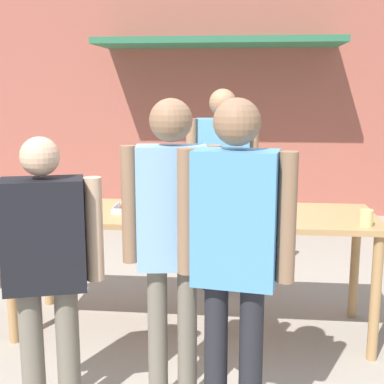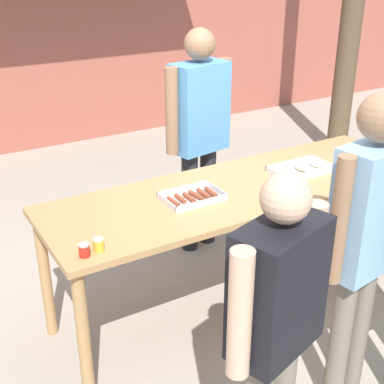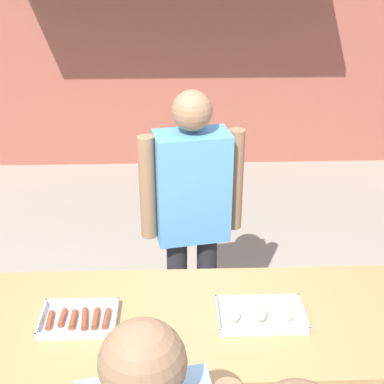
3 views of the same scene
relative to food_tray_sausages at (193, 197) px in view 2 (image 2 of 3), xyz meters
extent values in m
plane|color=#A39989|center=(0.39, 0.01, -0.93)|extent=(24.00, 24.00, 0.00)
cube|color=tan|center=(0.39, 0.01, -0.04)|extent=(2.65, 0.83, 0.04)
cylinder|color=tan|center=(-0.87, -0.34, -0.49)|extent=(0.07, 0.07, 0.88)
cylinder|color=tan|center=(-0.87, 0.36, -0.49)|extent=(0.07, 0.07, 0.88)
cylinder|color=tan|center=(1.65, 0.36, -0.49)|extent=(0.07, 0.07, 0.88)
cube|color=silver|center=(0.00, 0.00, -0.01)|extent=(0.36, 0.25, 0.01)
cube|color=silver|center=(0.00, -0.12, 0.01)|extent=(0.36, 0.01, 0.03)
cube|color=silver|center=(0.00, 0.12, 0.01)|extent=(0.36, 0.01, 0.03)
cube|color=silver|center=(-0.18, 0.00, 0.01)|extent=(0.01, 0.25, 0.03)
cube|color=silver|center=(0.18, 0.00, 0.01)|extent=(0.01, 0.25, 0.03)
cylinder|color=brown|center=(-0.14, -0.01, 0.01)|extent=(0.03, 0.12, 0.03)
cylinder|color=brown|center=(-0.08, 0.01, 0.01)|extent=(0.03, 0.12, 0.03)
cylinder|color=brown|center=(-0.03, -0.01, 0.01)|extent=(0.03, 0.12, 0.03)
cylinder|color=brown|center=(0.03, 0.00, 0.01)|extent=(0.04, 0.14, 0.03)
cylinder|color=brown|center=(0.08, 0.00, 0.01)|extent=(0.03, 0.14, 0.03)
cylinder|color=brown|center=(0.13, 0.00, 0.01)|extent=(0.03, 0.13, 0.03)
cube|color=silver|center=(0.87, 0.00, -0.01)|extent=(0.43, 0.26, 0.01)
cube|color=silver|center=(0.87, -0.12, 0.01)|extent=(0.43, 0.01, 0.03)
cube|color=silver|center=(0.87, 0.13, 0.01)|extent=(0.43, 0.01, 0.03)
cube|color=silver|center=(0.67, 0.00, 0.01)|extent=(0.01, 0.26, 0.03)
cube|color=silver|center=(1.08, 0.00, 0.01)|extent=(0.01, 0.26, 0.03)
ellipsoid|color=beige|center=(0.74, 0.00, 0.01)|extent=(0.06, 0.10, 0.04)
ellipsoid|color=beige|center=(0.87, 0.00, 0.02)|extent=(0.08, 0.12, 0.05)
ellipsoid|color=beige|center=(1.00, 0.00, 0.01)|extent=(0.06, 0.11, 0.04)
cylinder|color=#B22319|center=(-0.81, -0.29, 0.02)|extent=(0.06, 0.06, 0.06)
cylinder|color=#B2B2B7|center=(-0.81, -0.29, 0.05)|extent=(0.05, 0.05, 0.01)
cylinder|color=gold|center=(-0.72, -0.28, 0.02)|extent=(0.06, 0.06, 0.06)
cylinder|color=#B2B2B7|center=(-0.72, -0.28, 0.05)|extent=(0.05, 0.05, 0.01)
cylinder|color=#232328|center=(0.47, 0.84, -0.50)|extent=(0.13, 0.13, 0.87)
cylinder|color=#232328|center=(0.67, 0.88, -0.50)|extent=(0.13, 0.13, 0.87)
cube|color=#5193D1|center=(0.57, 0.86, 0.28)|extent=(0.47, 0.31, 0.69)
sphere|color=#936B4C|center=(0.57, 0.86, 0.76)|extent=(0.23, 0.23, 0.23)
cylinder|color=#936B4C|center=(0.30, 0.81, 0.30)|extent=(0.10, 0.10, 0.65)
cylinder|color=#936B4C|center=(0.83, 0.90, 0.30)|extent=(0.10, 0.10, 0.65)
cube|color=black|center=(-0.28, -1.16, 0.12)|extent=(0.48, 0.35, 0.60)
sphere|color=#DBAD89|center=(-0.28, -1.16, 0.53)|extent=(0.20, 0.20, 0.20)
cylinder|color=#DBAD89|center=(-0.03, -1.09, 0.13)|extent=(0.10, 0.10, 0.57)
cylinder|color=#DBAD89|center=(-0.52, -1.24, 0.13)|extent=(0.10, 0.10, 0.57)
cylinder|color=#756B5B|center=(0.47, -1.00, -0.51)|extent=(0.11, 0.11, 0.84)
cylinder|color=#756B5B|center=(0.30, -1.03, -0.51)|extent=(0.11, 0.11, 0.84)
cube|color=#84B2DB|center=(0.38, -1.01, 0.25)|extent=(0.40, 0.25, 0.67)
sphere|color=#936B4C|center=(0.38, -1.01, 0.71)|extent=(0.23, 0.23, 0.23)
cylinder|color=#936B4C|center=(0.16, -1.05, 0.26)|extent=(0.08, 0.08, 0.63)
camera|label=1|loc=(0.78, -3.79, 0.88)|focal=50.00mm
camera|label=2|loc=(-1.52, -2.56, 1.40)|focal=50.00mm
camera|label=3|loc=(0.48, -2.02, 1.71)|focal=50.00mm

